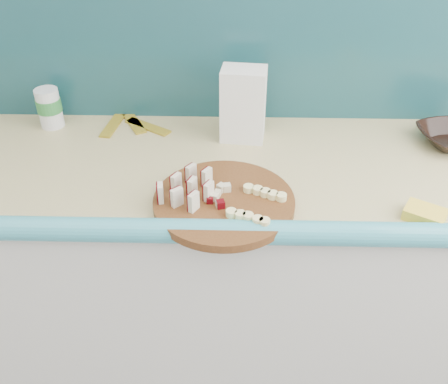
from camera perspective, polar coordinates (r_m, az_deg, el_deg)
The scene contains 10 objects.
kitchen_counter at distance 1.71m, azimuth -7.40°, elevation -9.43°, with size 2.20×0.63×0.91m.
backsplash at distance 1.58m, azimuth -8.00°, elevation 16.88°, with size 2.20×0.02×0.50m, color teal.
cutting_board at distance 1.24m, azimuth 0.00°, elevation -1.16°, with size 0.35×0.35×0.02m, color #4C2810.
apple_wedges at distance 1.23m, azimuth -4.15°, elevation 0.50°, with size 0.14×0.15×0.05m.
apple_chunks at distance 1.23m, azimuth -0.92°, elevation -0.21°, with size 0.05×0.06×0.02m.
banana_slices at distance 1.20m, azimuth 3.76°, elevation -1.44°, with size 0.14×0.16×0.02m.
flour_bag at distance 1.48m, azimuth 2.21°, elevation 9.95°, with size 0.13×0.09×0.22m, color white.
canister at distance 1.66m, azimuth -19.34°, elevation 9.13°, with size 0.08×0.08×0.12m.
sponge at distance 1.29m, azimuth 21.97°, elevation -2.38°, with size 0.09×0.07×0.03m, color yellow.
banana_peel at distance 1.62m, azimuth -10.53°, elevation 7.60°, with size 0.22×0.18×0.01m.
Camera 1 is at (0.35, 0.31, 1.67)m, focal length 40.00 mm.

